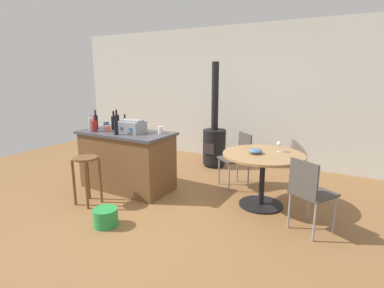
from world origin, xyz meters
TOP-DOWN VIEW (x-y plane):
  - ground_plane at (0.00, 0.00)m, footprint 8.80×8.80m
  - back_wall at (0.00, 2.75)m, footprint 8.00×0.10m
  - kitchen_island at (-0.77, 0.28)m, footprint 1.45×0.74m
  - wooden_stool at (-0.84, -0.46)m, footprint 0.32×0.32m
  - dining_table at (1.25, 0.68)m, footprint 1.07×1.07m
  - folding_chair_near at (0.69, 1.21)m, footprint 0.56×0.56m
  - folding_chair_far at (1.92, 0.23)m, footprint 0.54×0.54m
  - wood_stove at (-0.11, 2.01)m, footprint 0.44×0.45m
  - toolbox at (-0.64, 0.28)m, footprint 0.36×0.28m
  - bottle_0 at (-0.73, 0.04)m, footprint 0.06×0.06m
  - bottle_1 at (-1.34, 0.23)m, footprint 0.07×0.07m
  - bottle_2 at (-1.15, 0.49)m, footprint 0.08×0.08m
  - bottle_3 at (-1.05, 0.33)m, footprint 0.08×0.08m
  - bottle_4 at (-1.28, 0.07)m, footprint 0.07×0.07m
  - bottle_5 at (-0.98, 0.50)m, footprint 0.07×0.07m
  - bottle_6 at (-1.19, 0.05)m, footprint 0.08×0.08m
  - cup_0 at (-1.27, 0.37)m, footprint 0.12×0.09m
  - cup_1 at (-0.24, 0.44)m, footprint 0.11×0.07m
  - cup_2 at (-1.02, 0.16)m, footprint 0.11×0.08m
  - wine_glass at (1.40, 0.86)m, footprint 0.07×0.07m
  - serving_bowl at (1.16, 0.62)m, footprint 0.18×0.18m
  - plastic_bucket at (-0.17, -0.80)m, footprint 0.29×0.29m

SIDE VIEW (x-z plane):
  - ground_plane at x=0.00m, z-range 0.00..0.00m
  - plastic_bucket at x=-0.17m, z-range 0.00..0.21m
  - kitchen_island at x=-0.77m, z-range 0.00..0.90m
  - wooden_stool at x=-0.84m, z-range 0.15..0.81m
  - wood_stove at x=-0.11m, z-range -0.49..1.49m
  - folding_chair_near at x=0.69m, z-range 0.08..0.93m
  - folding_chair_far at x=1.92m, z-range 0.08..0.93m
  - dining_table at x=1.25m, z-range 0.20..0.93m
  - serving_bowl at x=1.16m, z-range 0.73..0.80m
  - wine_glass at x=1.40m, z-range 0.77..0.91m
  - cup_2 at x=-1.02m, z-range 0.90..0.99m
  - cup_1 at x=-0.24m, z-range 0.90..1.00m
  - cup_0 at x=-1.27m, z-range 0.90..1.00m
  - bottle_6 at x=-1.19m, z-range 0.87..1.10m
  - bottle_5 at x=-0.98m, z-range 0.87..1.10m
  - toolbox at x=-0.64m, z-range 0.89..1.09m
  - bottle_0 at x=-0.73m, z-range 0.87..1.14m
  - bottle_4 at x=-1.28m, z-range 0.87..1.14m
  - bottle_2 at x=-1.15m, z-range 0.87..1.16m
  - bottle_3 at x=-1.05m, z-range 0.87..1.16m
  - bottle_1 at x=-1.34m, z-range 0.86..1.17m
  - back_wall at x=0.00m, z-range 0.00..2.70m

